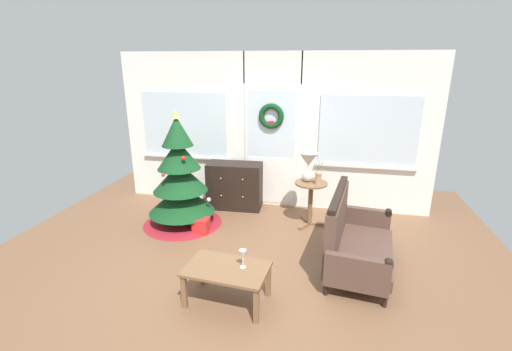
# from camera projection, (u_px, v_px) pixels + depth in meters

# --- Properties ---
(ground_plane) EXTENTS (6.76, 6.76, 0.00)m
(ground_plane) POSITION_uv_depth(u_px,v_px,m) (243.00, 266.00, 4.38)
(ground_plane) COLOR brown
(back_wall_with_door) EXTENTS (5.20, 0.19, 2.55)m
(back_wall_with_door) POSITION_uv_depth(u_px,v_px,m) (272.00, 132.00, 5.93)
(back_wall_with_door) COLOR white
(back_wall_with_door) RESTS_ON ground
(christmas_tree) EXTENTS (1.20, 1.20, 1.74)m
(christmas_tree) POSITION_uv_depth(u_px,v_px,m) (180.00, 184.00, 5.35)
(christmas_tree) COLOR #4C331E
(christmas_tree) RESTS_ON ground
(dresser_cabinet) EXTENTS (0.92, 0.47, 0.78)m
(dresser_cabinet) POSITION_uv_depth(u_px,v_px,m) (235.00, 186.00, 6.04)
(dresser_cabinet) COLOR black
(dresser_cabinet) RESTS_ON ground
(settee_sofa) EXTENTS (0.88, 1.49, 0.96)m
(settee_sofa) POSITION_uv_depth(u_px,v_px,m) (352.00, 239.00, 4.26)
(settee_sofa) COLOR black
(settee_sofa) RESTS_ON ground
(side_table) EXTENTS (0.50, 0.48, 0.68)m
(side_table) POSITION_uv_depth(u_px,v_px,m) (311.00, 195.00, 5.35)
(side_table) COLOR brown
(side_table) RESTS_ON ground
(table_lamp) EXTENTS (0.28, 0.28, 0.44)m
(table_lamp) POSITION_uv_depth(u_px,v_px,m) (308.00, 163.00, 5.25)
(table_lamp) COLOR silver
(table_lamp) RESTS_ON side_table
(flower_vase) EXTENTS (0.11, 0.10, 0.35)m
(flower_vase) POSITION_uv_depth(u_px,v_px,m) (318.00, 177.00, 5.18)
(flower_vase) COLOR tan
(flower_vase) RESTS_ON side_table
(coffee_table) EXTENTS (0.88, 0.60, 0.40)m
(coffee_table) POSITION_uv_depth(u_px,v_px,m) (227.00, 273.00, 3.64)
(coffee_table) COLOR brown
(coffee_table) RESTS_ON ground
(wine_glass) EXTENTS (0.08, 0.08, 0.20)m
(wine_glass) POSITION_uv_depth(u_px,v_px,m) (243.00, 255.00, 3.59)
(wine_glass) COLOR silver
(wine_glass) RESTS_ON coffee_table
(gift_box) EXTENTS (0.22, 0.20, 0.22)m
(gift_box) POSITION_uv_depth(u_px,v_px,m) (201.00, 226.00, 5.21)
(gift_box) COLOR red
(gift_box) RESTS_ON ground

